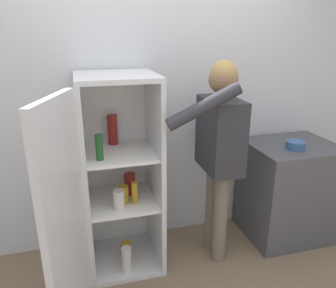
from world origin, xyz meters
name	(u,v)px	position (x,y,z in m)	size (l,w,h in m)	color
wall_back	(153,102)	(0.00, 0.98, 1.27)	(7.00, 0.06, 2.55)	silver
refrigerator	(110,182)	(-0.44, 0.55, 0.77)	(0.82, 1.15, 1.56)	silver
person	(219,140)	(0.41, 0.50, 1.05)	(0.63, 0.59, 1.66)	#726656
counter	(288,190)	(1.19, 0.61, 0.45)	(0.76, 0.64, 0.90)	#4C4C51
bowl	(295,145)	(1.13, 0.51, 0.93)	(0.16, 0.16, 0.07)	#335B8E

